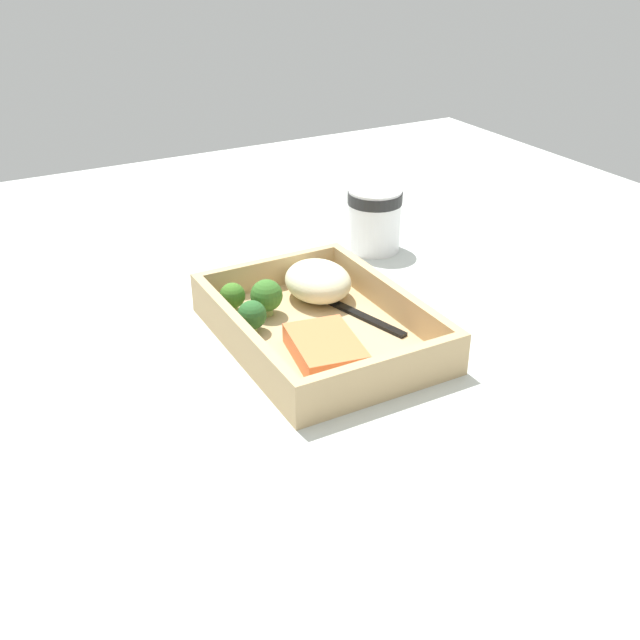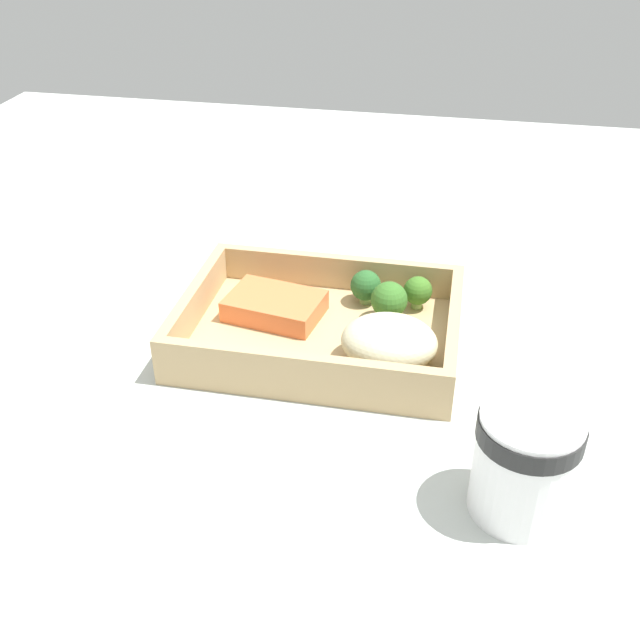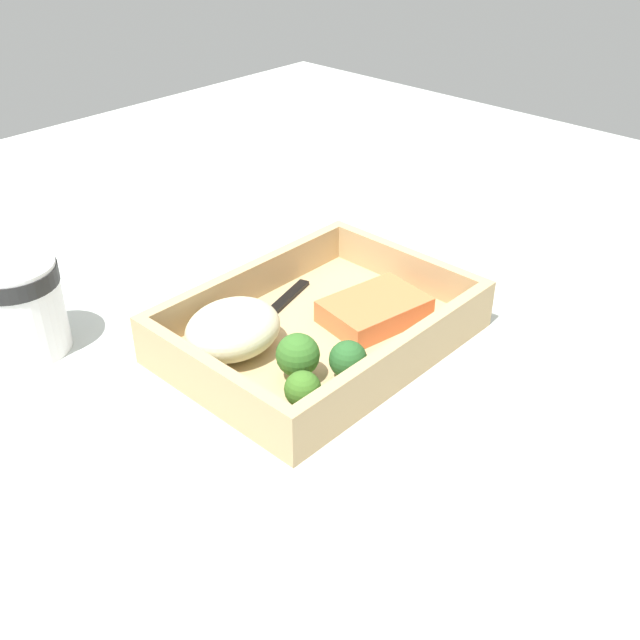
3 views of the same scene
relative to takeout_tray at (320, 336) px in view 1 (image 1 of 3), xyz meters
The scene contains 10 objects.
ground_plane 1.60cm from the takeout_tray, ahead, with size 160.00×160.00×2.00cm, color #B9C0BA.
takeout_tray is the anchor object (origin of this frame).
tray_rim 2.54cm from the takeout_tray, ahead, with size 28.62×21.00×3.88cm.
salmon_fillet 6.20cm from the takeout_tray, 156.91° to the left, with size 9.97×6.89×2.33cm, color orange.
mashed_potatoes 9.12cm from the takeout_tray, 26.98° to the right, with size 9.48×8.04×4.76cm, color beige.
broccoli_floret_1 8.29cm from the takeout_tray, 28.40° to the left, with size 3.93×3.93×4.57cm.
broccoli_floret_2 8.34cm from the takeout_tray, 61.28° to the left, with size 3.42×3.42×3.89cm.
broccoli_floret_3 12.11cm from the takeout_tray, 36.10° to the left, with size 3.16×3.16×3.73cm.
fork 6.37cm from the takeout_tray, 59.90° to the right, with size 15.67×5.79×0.44cm.
paper_cup 28.60cm from the takeout_tray, 45.09° to the right, with size 8.00×8.00×9.33cm.
Camera 1 is at (-66.90, 36.63, 44.48)cm, focal length 42.00 mm.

